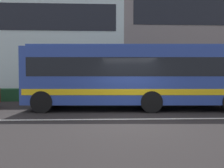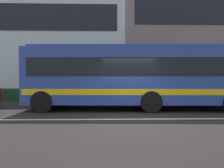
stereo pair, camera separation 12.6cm
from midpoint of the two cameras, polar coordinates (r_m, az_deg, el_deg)
The scene contains 6 objects.
ground_plane at distance 7.65m, azimuth 6.59°, elevation -10.26°, with size 160.00×160.00×0.00m, color #262322.
lane_centre_line at distance 7.65m, azimuth 6.59°, elevation -10.23°, with size 60.00×0.16×0.01m, color silver.
hedge_row_far at distance 14.17m, azimuth -12.12°, elevation -3.01°, with size 18.88×1.10×0.84m, color #1C4928.
apartment_block_left at distance 25.78m, azimuth -19.21°, elevation 12.18°, with size 18.91×11.44×12.59m.
apartment_block_right at distance 27.96m, azimuth 27.06°, elevation 12.66°, with size 22.50×11.44×13.94m.
transit_bus at distance 10.07m, azimuth 6.92°, elevation 2.63°, with size 10.82×2.98×3.17m.
Camera 2 is at (-0.99, -7.41, 1.59)m, focal length 31.05 mm.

